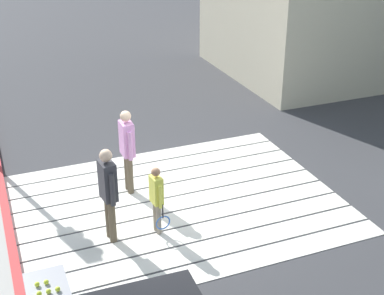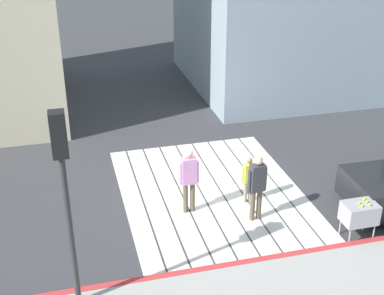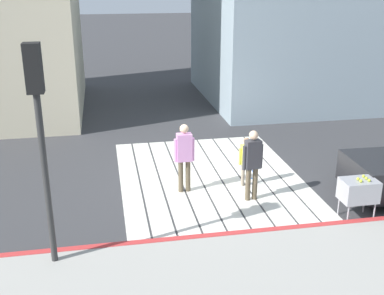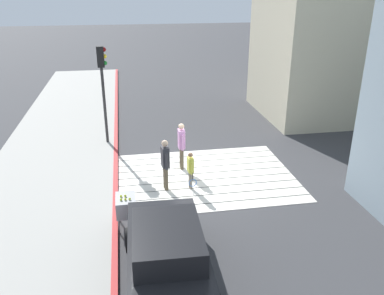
% 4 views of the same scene
% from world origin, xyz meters
% --- Properties ---
extents(ground_plane, '(120.00, 120.00, 0.00)m').
position_xyz_m(ground_plane, '(0.00, 0.00, 0.00)').
color(ground_plane, '#38383A').
extents(crosswalk_stripes, '(6.40, 4.90, 0.01)m').
position_xyz_m(crosswalk_stripes, '(0.00, 0.00, 0.01)').
color(crosswalk_stripes, silver).
rests_on(crosswalk_stripes, ground).
extents(sidewalk_west, '(4.80, 40.00, 0.12)m').
position_xyz_m(sidewalk_west, '(-5.60, 0.00, 0.06)').
color(sidewalk_west, '#9E9B93').
rests_on(sidewalk_west, ground).
extents(curb_painted, '(0.16, 40.00, 0.13)m').
position_xyz_m(curb_painted, '(-3.25, 0.00, 0.07)').
color(curb_painted, '#BC3333').
rests_on(curb_painted, ground).
extents(car_parked_near_curb, '(2.09, 4.35, 1.57)m').
position_xyz_m(car_parked_near_curb, '(-2.00, -5.35, 0.73)').
color(car_parked_near_curb, black).
rests_on(car_parked_near_curb, ground).
extents(traffic_light_corner, '(0.39, 0.28, 4.24)m').
position_xyz_m(traffic_light_corner, '(-3.58, 3.87, 3.04)').
color(traffic_light_corner, '#2D2D2D').
rests_on(traffic_light_corner, ground).
extents(tennis_ball_cart, '(0.56, 0.80, 1.02)m').
position_xyz_m(tennis_ball_cart, '(-2.90, -2.78, 0.70)').
color(tennis_ball_cart, '#99999E').
rests_on(tennis_ball_cart, ground).
extents(pedestrian_adult_lead, '(0.24, 0.53, 1.81)m').
position_xyz_m(pedestrian_adult_lead, '(-0.75, 0.84, 1.05)').
color(pedestrian_adult_lead, brown).
rests_on(pedestrian_adult_lead, ground).
extents(pedestrian_adult_trailing, '(0.27, 0.52, 1.80)m').
position_xyz_m(pedestrian_adult_trailing, '(-1.53, -0.70, 1.05)').
color(pedestrian_adult_trailing, brown).
rests_on(pedestrian_adult_trailing, ground).
extents(pedestrian_child_with_racket, '(0.29, 0.41, 1.34)m').
position_xyz_m(pedestrian_child_with_racket, '(-0.69, -0.81, 0.76)').
color(pedestrian_child_with_racket, gray).
rests_on(pedestrian_child_with_racket, ground).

